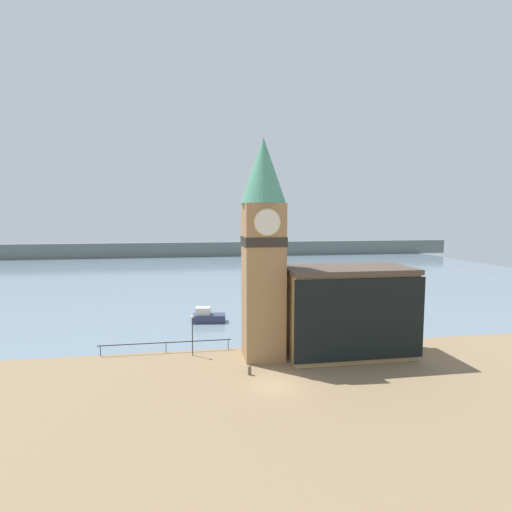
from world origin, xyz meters
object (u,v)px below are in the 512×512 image
lamp_post (192,327)px  mooring_bollard_near (250,370)px  pier_building (347,311)px  boat_near (208,317)px  clock_tower (263,243)px

lamp_post → mooring_bollard_near: bearing=-49.9°
mooring_bollard_near → pier_building: bearing=19.3°
pier_building → boat_near: pier_building is taller
clock_tower → pier_building: (8.52, -0.62, -6.92)m
pier_building → boat_near: size_ratio=2.82×
boat_near → mooring_bollard_near: (2.87, -18.43, -0.29)m
clock_tower → lamp_post: clock_tower is taller
pier_building → clock_tower: bearing=175.9°
clock_tower → mooring_bollard_near: bearing=-115.0°
mooring_bollard_near → lamp_post: lamp_post is taller
boat_near → lamp_post: lamp_post is taller
pier_building → mooring_bollard_near: size_ratio=15.27×
lamp_post → pier_building: bearing=-8.0°
clock_tower → lamp_post: bearing=167.5°
boat_near → mooring_bollard_near: boat_near is taller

